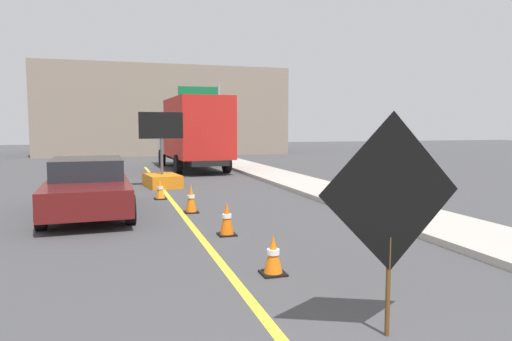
# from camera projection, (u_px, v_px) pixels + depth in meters

# --- Properties ---
(sidewalk_curb) EXTENTS (2.04, 48.00, 0.14)m
(sidewalk_curb) POSITION_uv_depth(u_px,v_px,m) (459.00, 231.00, 9.38)
(sidewalk_curb) COLOR #B2ADA3
(sidewalk_curb) RESTS_ON ground
(lane_center_stripe) EXTENTS (0.14, 36.00, 0.01)m
(lane_center_stripe) POSITION_uv_depth(u_px,v_px,m) (214.00, 254.00, 7.90)
(lane_center_stripe) COLOR yellow
(lane_center_stripe) RESTS_ON ground
(roadwork_sign) EXTENTS (1.63, 0.07, 2.33)m
(roadwork_sign) POSITION_uv_depth(u_px,v_px,m) (391.00, 196.00, 4.68)
(roadwork_sign) COLOR #593819
(roadwork_sign) RESTS_ON ground
(arrow_board_trailer) EXTENTS (1.60, 1.93, 2.70)m
(arrow_board_trailer) POSITION_uv_depth(u_px,v_px,m) (162.00, 174.00, 16.78)
(arrow_board_trailer) COLOR orange
(arrow_board_trailer) RESTS_ON ground
(box_truck) EXTENTS (2.87, 7.88, 3.55)m
(box_truck) POSITION_uv_depth(u_px,v_px,m) (193.00, 132.00, 23.31)
(box_truck) COLOR black
(box_truck) RESTS_ON ground
(pickup_car) EXTENTS (2.16, 5.05, 1.38)m
(pickup_car) POSITION_uv_depth(u_px,v_px,m) (88.00, 186.00, 11.59)
(pickup_car) COLOR #591414
(pickup_car) RESTS_ON ground
(highway_guide_sign) EXTENTS (2.79, 0.21, 5.00)m
(highway_guide_sign) POSITION_uv_depth(u_px,v_px,m) (207.00, 108.00, 30.53)
(highway_guide_sign) COLOR gray
(highway_guide_sign) RESTS_ON ground
(far_building_block) EXTENTS (18.84, 9.95, 6.78)m
(far_building_block) POSITION_uv_depth(u_px,v_px,m) (162.00, 112.00, 38.69)
(far_building_block) COLOR gray
(far_building_block) RESTS_ON ground
(traffic_cone_near_sign) EXTENTS (0.36, 0.36, 0.60)m
(traffic_cone_near_sign) POSITION_uv_depth(u_px,v_px,m) (273.00, 255.00, 6.80)
(traffic_cone_near_sign) COLOR black
(traffic_cone_near_sign) RESTS_ON ground
(traffic_cone_mid_lane) EXTENTS (0.36, 0.36, 0.69)m
(traffic_cone_mid_lane) POSITION_uv_depth(u_px,v_px,m) (227.00, 219.00, 9.26)
(traffic_cone_mid_lane) COLOR black
(traffic_cone_mid_lane) RESTS_ON ground
(traffic_cone_far_lane) EXTENTS (0.36, 0.36, 0.73)m
(traffic_cone_far_lane) POSITION_uv_depth(u_px,v_px,m) (191.00, 199.00, 11.70)
(traffic_cone_far_lane) COLOR black
(traffic_cone_far_lane) RESTS_ON ground
(traffic_cone_curbside) EXTENTS (0.36, 0.36, 0.60)m
(traffic_cone_curbside) POSITION_uv_depth(u_px,v_px,m) (160.00, 189.00, 13.90)
(traffic_cone_curbside) COLOR black
(traffic_cone_curbside) RESTS_ON ground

